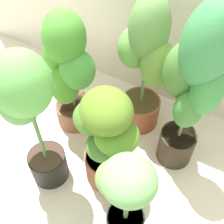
{
  "coord_description": "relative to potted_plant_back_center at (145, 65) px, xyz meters",
  "views": [
    {
      "loc": [
        0.46,
        -0.61,
        1.54
      ],
      "look_at": [
        0.0,
        0.2,
        0.45
      ],
      "focal_mm": 45.7,
      "sensor_mm": 36.0,
      "label": 1
    }
  ],
  "objects": [
    {
      "name": "potted_plant_center",
      "position": [
        0.01,
        -0.46,
        -0.13
      ],
      "size": [
        0.42,
        0.35,
        0.68
      ],
      "color": "#965133",
      "rests_on": "ground"
    },
    {
      "name": "potted_plant_back_left",
      "position": [
        -0.38,
        -0.21,
        -0.04
      ],
      "size": [
        0.43,
        0.33,
        0.83
      ],
      "color": "brown",
      "rests_on": "ground"
    },
    {
      "name": "ground_plane",
      "position": [
        -0.02,
        -0.55,
        -0.5
      ],
      "size": [
        8.0,
        8.0,
        0.0
      ],
      "primitive_type": "plane",
      "color": "silver",
      "rests_on": "ground"
    },
    {
      "name": "potted_plant_back_center",
      "position": [
        0.0,
        0.0,
        0.0
      ],
      "size": [
        0.39,
        0.3,
        0.92
      ],
      "color": "#974E30",
      "rests_on": "ground"
    },
    {
      "name": "potted_plant_back_right",
      "position": [
        0.3,
        -0.15,
        0.1
      ],
      "size": [
        0.32,
        0.29,
        1.04
      ],
      "color": "#34291B",
      "rests_on": "ground"
    },
    {
      "name": "potted_plant_front_right",
      "position": [
        0.24,
        -0.69,
        -0.13
      ],
      "size": [
        0.32,
        0.31,
        0.64
      ],
      "color": "black",
      "rests_on": "ground"
    },
    {
      "name": "potted_plant_front_left",
      "position": [
        -0.3,
        -0.62,
        0.05
      ],
      "size": [
        0.37,
        0.33,
        0.9
      ],
      "color": "black",
      "rests_on": "ground"
    }
  ]
}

